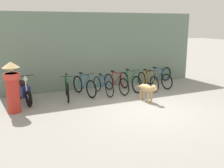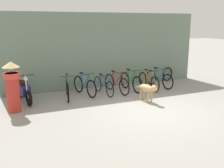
{
  "view_description": "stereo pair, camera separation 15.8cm",
  "coord_description": "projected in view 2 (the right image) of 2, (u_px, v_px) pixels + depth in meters",
  "views": [
    {
      "loc": [
        -4.48,
        -6.9,
        2.8
      ],
      "look_at": [
        -0.72,
        1.33,
        0.65
      ],
      "focal_mm": 42.0,
      "sensor_mm": 36.0,
      "label": 1
    },
    {
      "loc": [
        -4.34,
        -6.96,
        2.8
      ],
      "look_at": [
        -0.72,
        1.33,
        0.65
      ],
      "focal_mm": 42.0,
      "sensor_mm": 36.0,
      "label": 2
    }
  ],
  "objects": [
    {
      "name": "bicycle_0",
      "position": [
        67.0,
        88.0,
        9.77
      ],
      "size": [
        0.5,
        1.74,
        0.93
      ],
      "rotation": [
        0.0,
        0.0,
        -1.77
      ],
      "color": "black",
      "rests_on": "ground"
    },
    {
      "name": "bicycle_3",
      "position": [
        116.0,
        84.0,
        10.59
      ],
      "size": [
        0.46,
        1.76,
        0.9
      ],
      "rotation": [
        0.0,
        0.0,
        -1.42
      ],
      "color": "black",
      "rests_on": "ground"
    },
    {
      "name": "stray_dog",
      "position": [
        148.0,
        89.0,
        9.34
      ],
      "size": [
        0.4,
        1.16,
        0.67
      ],
      "rotation": [
        0.0,
        0.0,
        4.89
      ],
      "color": "tan",
      "rests_on": "ground"
    },
    {
      "name": "bicycle_4",
      "position": [
        131.0,
        82.0,
        10.9
      ],
      "size": [
        0.46,
        1.65,
        0.91
      ],
      "rotation": [
        0.0,
        0.0,
        -1.48
      ],
      "color": "black",
      "rests_on": "ground"
    },
    {
      "name": "person_in_robes",
      "position": [
        12.0,
        85.0,
        8.19
      ],
      "size": [
        0.55,
        0.55,
        1.62
      ],
      "rotation": [
        0.0,
        0.0,
        3.08
      ],
      "color": "#B72D23",
      "rests_on": "ground"
    },
    {
      "name": "bicycle_6",
      "position": [
        159.0,
        79.0,
        11.51
      ],
      "size": [
        0.46,
        1.76,
        0.88
      ],
      "rotation": [
        0.0,
        0.0,
        -1.43
      ],
      "color": "black",
      "rests_on": "ground"
    },
    {
      "name": "bicycle_5",
      "position": [
        149.0,
        81.0,
        11.11
      ],
      "size": [
        0.46,
        1.67,
        0.86
      ],
      "rotation": [
        0.0,
        0.0,
        -1.58
      ],
      "color": "black",
      "rests_on": "ground"
    },
    {
      "name": "bicycle_2",
      "position": [
        103.0,
        86.0,
        10.34
      ],
      "size": [
        0.46,
        1.64,
        0.82
      ],
      "rotation": [
        0.0,
        0.0,
        -1.47
      ],
      "color": "black",
      "rests_on": "ground"
    },
    {
      "name": "motorcycle",
      "position": [
        24.0,
        91.0,
        9.34
      ],
      "size": [
        0.58,
        1.76,
        1.04
      ],
      "rotation": [
        0.0,
        0.0,
        -1.42
      ],
      "color": "black",
      "rests_on": "ground"
    },
    {
      "name": "ground_plane",
      "position": [
        149.0,
        110.0,
        8.54
      ],
      "size": [
        60.0,
        60.0,
        0.0
      ],
      "primitive_type": "plane",
      "color": "gray"
    },
    {
      "name": "spare_tire_left",
      "position": [
        168.0,
        74.0,
        12.67
      ],
      "size": [
        0.67,
        0.22,
        0.68
      ],
      "rotation": [
        0.0,
        0.0,
        0.25
      ],
      "color": "black",
      "rests_on": "ground"
    },
    {
      "name": "shop_wall_back",
      "position": [
        106.0,
        50.0,
        11.4
      ],
      "size": [
        8.84,
        0.2,
        3.19
      ],
      "color": "slate",
      "rests_on": "ground"
    },
    {
      "name": "bicycle_1",
      "position": [
        85.0,
        86.0,
        10.21
      ],
      "size": [
        0.52,
        1.66,
        0.9
      ],
      "rotation": [
        0.0,
        0.0,
        -1.35
      ],
      "color": "black",
      "rests_on": "ground"
    }
  ]
}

